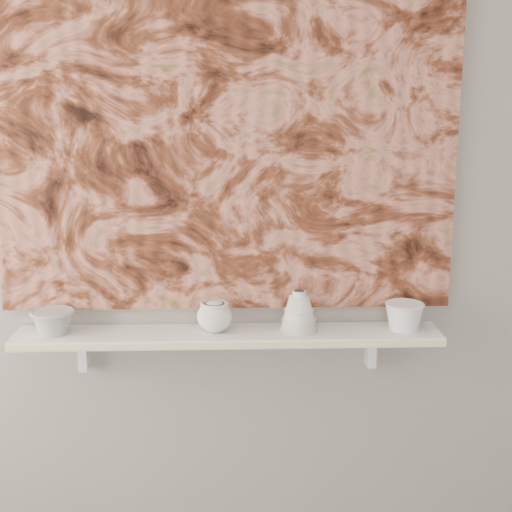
{
  "coord_description": "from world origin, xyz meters",
  "views": [
    {
      "loc": [
        0.01,
        -0.73,
        1.69
      ],
      "look_at": [
        0.09,
        1.49,
        1.19
      ],
      "focal_mm": 50.0,
      "sensor_mm": 36.0,
      "label": 1
    }
  ],
  "objects_px": {
    "bowl_white": "(404,316)",
    "bowl_grey": "(53,322)",
    "shelf": "(228,336)",
    "bell_vessel": "(299,311)",
    "cup_cream": "(215,317)",
    "painting": "(226,143)"
  },
  "relations": [
    {
      "from": "painting",
      "to": "bowl_white",
      "type": "relative_size",
      "value": 11.59
    },
    {
      "from": "bowl_white",
      "to": "bowl_grey",
      "type": "bearing_deg",
      "value": 180.0
    },
    {
      "from": "shelf",
      "to": "bell_vessel",
      "type": "height_order",
      "value": "bell_vessel"
    },
    {
      "from": "bowl_grey",
      "to": "bell_vessel",
      "type": "xyz_separation_m",
      "value": [
        0.8,
        0.0,
        0.03
      ]
    },
    {
      "from": "shelf",
      "to": "bowl_grey",
      "type": "xyz_separation_m",
      "value": [
        -0.57,
        0.0,
        0.06
      ]
    },
    {
      "from": "cup_cream",
      "to": "bowl_white",
      "type": "distance_m",
      "value": 0.63
    },
    {
      "from": "shelf",
      "to": "bell_vessel",
      "type": "relative_size",
      "value": 10.14
    },
    {
      "from": "shelf",
      "to": "bowl_grey",
      "type": "bearing_deg",
      "value": 180.0
    },
    {
      "from": "cup_cream",
      "to": "bell_vessel",
      "type": "xyz_separation_m",
      "value": [
        0.28,
        0.0,
        0.02
      ]
    },
    {
      "from": "painting",
      "to": "bowl_white",
      "type": "xyz_separation_m",
      "value": [
        0.58,
        -0.08,
        -0.56
      ]
    },
    {
      "from": "painting",
      "to": "cup_cream",
      "type": "xyz_separation_m",
      "value": [
        -0.04,
        -0.08,
        -0.56
      ]
    },
    {
      "from": "bowl_grey",
      "to": "bowl_white",
      "type": "relative_size",
      "value": 1.1
    },
    {
      "from": "painting",
      "to": "bowl_grey",
      "type": "height_order",
      "value": "painting"
    },
    {
      "from": "painting",
      "to": "cup_cream",
      "type": "relative_size",
      "value": 13.1
    },
    {
      "from": "bell_vessel",
      "to": "bowl_white",
      "type": "xyz_separation_m",
      "value": [
        0.35,
        0.0,
        -0.02
      ]
    },
    {
      "from": "shelf",
      "to": "bowl_white",
      "type": "relative_size",
      "value": 10.82
    },
    {
      "from": "shelf",
      "to": "cup_cream",
      "type": "distance_m",
      "value": 0.08
    },
    {
      "from": "shelf",
      "to": "bowl_grey",
      "type": "height_order",
      "value": "bowl_grey"
    },
    {
      "from": "cup_cream",
      "to": "bell_vessel",
      "type": "height_order",
      "value": "bell_vessel"
    },
    {
      "from": "cup_cream",
      "to": "bowl_white",
      "type": "xyz_separation_m",
      "value": [
        0.63,
        0.0,
        -0.01
      ]
    },
    {
      "from": "cup_cream",
      "to": "bell_vessel",
      "type": "relative_size",
      "value": 0.83
    },
    {
      "from": "bell_vessel",
      "to": "cup_cream",
      "type": "bearing_deg",
      "value": 180.0
    }
  ]
}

